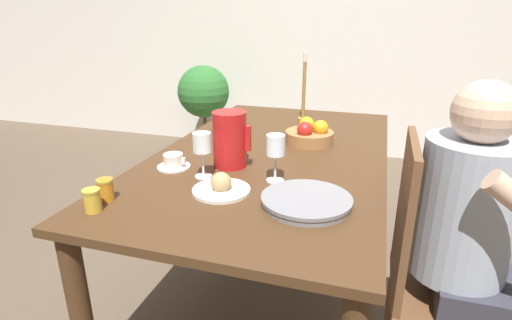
# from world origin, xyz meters

# --- Properties ---
(ground_plane) EXTENTS (20.00, 20.00, 0.00)m
(ground_plane) POSITION_xyz_m (0.00, 0.00, 0.00)
(ground_plane) COLOR brown
(wall_back) EXTENTS (10.00, 0.06, 2.60)m
(wall_back) POSITION_xyz_m (0.00, 2.35, 1.30)
(wall_back) COLOR silver
(wall_back) RESTS_ON ground_plane
(dining_table) EXTENTS (0.98, 1.73, 0.76)m
(dining_table) POSITION_xyz_m (0.00, 0.00, 0.66)
(dining_table) COLOR #472D19
(dining_table) RESTS_ON ground_plane
(chair_person_side) EXTENTS (0.42, 0.42, 0.96)m
(chair_person_side) POSITION_xyz_m (0.67, -0.35, 0.50)
(chair_person_side) COLOR brown
(chair_person_side) RESTS_ON ground_plane
(person_seated) EXTENTS (0.39, 0.41, 1.16)m
(person_seated) POSITION_xyz_m (0.76, -0.36, 0.68)
(person_seated) COLOR #33333D
(person_seated) RESTS_ON ground_plane
(red_pitcher) EXTENTS (0.16, 0.13, 0.22)m
(red_pitcher) POSITION_xyz_m (-0.12, -0.22, 0.87)
(red_pitcher) COLOR red
(red_pitcher) RESTS_ON dining_table
(wine_glass_water) EXTENTS (0.07, 0.07, 0.18)m
(wine_glass_water) POSITION_xyz_m (0.09, -0.32, 0.89)
(wine_glass_water) COLOR white
(wine_glass_water) RESTS_ON dining_table
(wine_glass_juice) EXTENTS (0.07, 0.07, 0.17)m
(wine_glass_juice) POSITION_xyz_m (-0.17, -0.37, 0.88)
(wine_glass_juice) COLOR white
(wine_glass_juice) RESTS_ON dining_table
(teacup_near_person) EXTENTS (0.13, 0.13, 0.06)m
(teacup_near_person) POSITION_xyz_m (-0.33, -0.31, 0.78)
(teacup_near_person) COLOR silver
(teacup_near_person) RESTS_ON dining_table
(serving_tray) EXTENTS (0.29, 0.29, 0.03)m
(serving_tray) POSITION_xyz_m (0.24, -0.49, 0.77)
(serving_tray) COLOR gray
(serving_tray) RESTS_ON dining_table
(bread_plate) EXTENTS (0.20, 0.20, 0.07)m
(bread_plate) POSITION_xyz_m (-0.06, -0.47, 0.78)
(bread_plate) COLOR silver
(bread_plate) RESTS_ON dining_table
(jam_jar_amber) EXTENTS (0.05, 0.05, 0.07)m
(jam_jar_amber) POSITION_xyz_m (-0.39, -0.72, 0.80)
(jam_jar_amber) COLOR gold
(jam_jar_amber) RESTS_ON dining_table
(jam_jar_red) EXTENTS (0.05, 0.05, 0.07)m
(jam_jar_red) POSITION_xyz_m (-0.40, -0.64, 0.80)
(jam_jar_red) COLOR #C67A1E
(jam_jar_red) RESTS_ON dining_table
(fruit_bowl) EXTENTS (0.23, 0.23, 0.12)m
(fruit_bowl) POSITION_xyz_m (0.13, 0.17, 0.80)
(fruit_bowl) COLOR #9E6B3D
(fruit_bowl) RESTS_ON dining_table
(candlestick_tall) EXTENTS (0.06, 0.06, 0.38)m
(candlestick_tall) POSITION_xyz_m (0.02, 0.59, 0.91)
(candlestick_tall) COLOR olive
(candlestick_tall) RESTS_ON dining_table
(potted_plant) EXTENTS (0.51, 0.51, 0.87)m
(potted_plant) POSITION_xyz_m (-1.22, 1.94, 0.59)
(potted_plant) COLOR #A8603D
(potted_plant) RESTS_ON ground_plane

